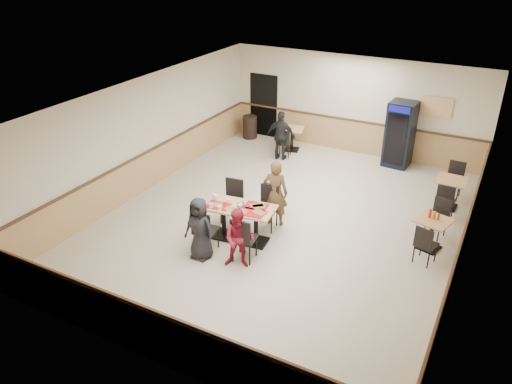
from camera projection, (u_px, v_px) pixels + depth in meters
The scene contains 20 objects.
ground at pixel (283, 221), 11.96m from camera, with size 10.00×10.00×0.00m, color beige.
room_shell at pixel (387, 174), 12.96m from camera, with size 10.00×10.00×10.00m.
main_table at pixel (240, 218), 10.99m from camera, with size 1.64×0.96×0.83m.
main_chairs at pixel (237, 218), 11.02m from camera, with size 1.58×1.97×1.06m.
diner_woman_left at pixel (200, 229), 10.30m from camera, with size 0.68×0.44×1.39m, color black.
diner_woman_right at pixel (239, 239), 10.03m from camera, with size 0.63×0.49×1.30m, color maroon.
diner_man_opposite at pixel (275, 193), 11.50m from camera, with size 0.59×0.39×1.61m, color brown.
lone_diner at pixel (281, 136), 14.97m from camera, with size 0.89×0.37×1.51m, color black.
tabletop_clutter at pixel (238, 207), 10.81m from camera, with size 1.41×0.78×0.12m.
side_table_near at pixel (432, 229), 10.69m from camera, with size 0.83×0.83×0.72m.
side_table_near_chair_south at pixel (426, 243), 10.24m from camera, with size 0.42×0.42×0.91m, color black, non-canonical shape.
side_table_near_chair_north at pixel (437, 218), 11.15m from camera, with size 0.42×0.42×0.91m, color black, non-canonical shape.
side_table_far at pixel (450, 189), 12.35m from camera, with size 0.74×0.74×0.76m.
side_table_far_chair_south at pixel (446, 200), 11.88m from camera, with size 0.45×0.45×0.97m, color black, non-canonical shape.
side_table_far_chair_north at pixel (454, 180), 12.84m from camera, with size 0.45×0.45×0.97m, color black, non-canonical shape.
condiment_caddy at pixel (433, 215), 10.59m from camera, with size 0.23×0.06×0.20m.
back_table at pixel (292, 136), 15.75m from camera, with size 0.83×0.83×0.73m.
back_table_chair_lone at pixel (284, 142), 15.30m from camera, with size 0.43×0.43×0.93m, color black, non-canonical shape.
pepsi_cooler at pixel (400, 134), 14.48m from camera, with size 0.79×0.80×1.93m.
trash_bin at pixel (250, 127), 16.78m from camera, with size 0.48×0.48×0.76m, color black.
Camera 1 is at (4.27, -9.44, 6.05)m, focal length 35.00 mm.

